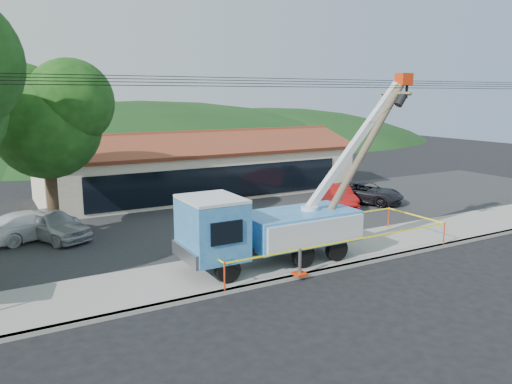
{
  "coord_description": "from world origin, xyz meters",
  "views": [
    {
      "loc": [
        -10.16,
        -13.48,
        7.18
      ],
      "look_at": [
        0.27,
        5.0,
        3.04
      ],
      "focal_mm": 35.0,
      "sensor_mm": 36.0,
      "label": 1
    }
  ],
  "objects_px": {
    "car_red": "(338,207)",
    "car_dark": "(364,204)",
    "car_white": "(34,240)",
    "leaning_pole": "(360,157)",
    "utility_truck": "(267,226)",
    "car_silver": "(53,241)"
  },
  "relations": [
    {
      "from": "car_red",
      "to": "car_dark",
      "type": "height_order",
      "value": "car_dark"
    },
    {
      "from": "car_red",
      "to": "utility_truck",
      "type": "bearing_deg",
      "value": -122.38
    },
    {
      "from": "car_white",
      "to": "car_dark",
      "type": "distance_m",
      "value": 20.25
    },
    {
      "from": "car_red",
      "to": "car_dark",
      "type": "relative_size",
      "value": 0.82
    },
    {
      "from": "leaning_pole",
      "to": "car_white",
      "type": "distance_m",
      "value": 16.56
    },
    {
      "from": "leaning_pole",
      "to": "car_silver",
      "type": "distance_m",
      "value": 15.54
    },
    {
      "from": "leaning_pole",
      "to": "car_white",
      "type": "xyz_separation_m",
      "value": [
        -12.9,
        9.38,
        -4.43
      ]
    },
    {
      "from": "utility_truck",
      "to": "car_red",
      "type": "height_order",
      "value": "utility_truck"
    },
    {
      "from": "car_dark",
      "to": "car_silver",
      "type": "bearing_deg",
      "value": 148.26
    },
    {
      "from": "utility_truck",
      "to": "car_red",
      "type": "relative_size",
      "value": 2.72
    },
    {
      "from": "car_red",
      "to": "car_dark",
      "type": "distance_m",
      "value": 2.18
    },
    {
      "from": "car_red",
      "to": "car_white",
      "type": "height_order",
      "value": "car_white"
    },
    {
      "from": "utility_truck",
      "to": "car_dark",
      "type": "distance_m",
      "value": 14.25
    },
    {
      "from": "leaning_pole",
      "to": "car_white",
      "type": "relative_size",
      "value": 1.62
    },
    {
      "from": "car_white",
      "to": "car_dark",
      "type": "relative_size",
      "value": 0.97
    },
    {
      "from": "leaning_pole",
      "to": "car_red",
      "type": "relative_size",
      "value": 1.91
    },
    {
      "from": "car_white",
      "to": "utility_truck",
      "type": "bearing_deg",
      "value": -159.09
    },
    {
      "from": "leaning_pole",
      "to": "car_red",
      "type": "bearing_deg",
      "value": 56.67
    },
    {
      "from": "leaning_pole",
      "to": "car_red",
      "type": "xyz_separation_m",
      "value": [
        5.1,
        7.76,
        -4.43
      ]
    },
    {
      "from": "leaning_pole",
      "to": "car_silver",
      "type": "height_order",
      "value": "leaning_pole"
    },
    {
      "from": "car_silver",
      "to": "car_dark",
      "type": "bearing_deg",
      "value": -29.74
    },
    {
      "from": "utility_truck",
      "to": "car_white",
      "type": "bearing_deg",
      "value": 131.8
    }
  ]
}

